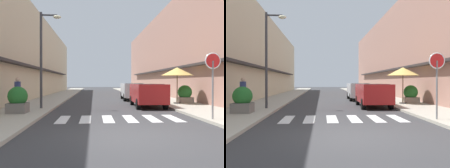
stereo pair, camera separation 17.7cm
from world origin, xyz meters
The scene contains 14 objects.
ground_plane centered at (0.00, 18.33, 0.00)m, with size 100.80×100.80×0.00m, color #38383A.
sidewalk_left centered at (-4.82, 18.33, 0.06)m, with size 2.94×64.15×0.12m, color #ADA899.
sidewalk_right centered at (4.82, 18.33, 0.06)m, with size 2.94×64.15×0.12m, color #ADA899.
building_row_left centered at (-8.78, 19.62, 4.15)m, with size 5.50×43.24×8.29m.
building_row_right centered at (8.78, 19.62, 4.67)m, with size 5.50×43.24×9.34m.
crosswalk centered at (0.00, 3.39, 0.01)m, with size 5.20×2.20×0.01m.
parked_car_near centered at (2.30, 8.22, 0.92)m, with size 1.90×4.27×1.47m.
parked_car_mid centered at (2.30, 14.32, 0.92)m, with size 1.93×4.50×1.47m.
round_street_sign centered at (3.63, 2.30, 2.14)m, with size 0.65×0.07×2.64m.
street_lamp centered at (-3.84, 6.95, 3.41)m, with size 1.19×0.28×5.38m.
cafe_umbrella centered at (4.60, 9.33, 2.29)m, with size 2.16×2.16×2.46m.
planter_corner centered at (-4.70, 4.89, 0.73)m, with size 0.92×0.92×1.26m.
planter_midblock centered at (5.31, 9.77, 0.72)m, with size 0.98×0.98×1.24m.
pedestrian_walking_near centered at (-5.36, 7.09, 1.03)m, with size 0.34×0.34×1.72m.
Camera 1 is at (-1.07, -7.18, 1.60)m, focal length 39.69 mm.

